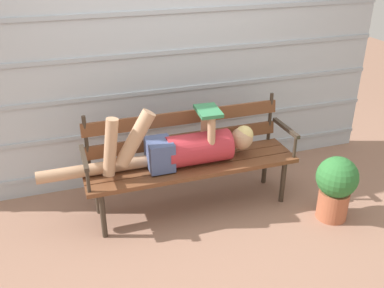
% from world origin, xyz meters
% --- Properties ---
extents(ground_plane, '(12.00, 12.00, 0.00)m').
position_xyz_m(ground_plane, '(0.00, 0.00, 0.00)').
color(ground_plane, '#936B56').
extents(house_siding, '(4.21, 0.08, 2.43)m').
position_xyz_m(house_siding, '(0.00, 0.81, 1.22)').
color(house_siding, '#B2BCC6').
rests_on(house_siding, ground).
extents(park_bench, '(1.78, 0.45, 0.88)m').
position_xyz_m(park_bench, '(0.00, 0.21, 0.48)').
color(park_bench, brown).
rests_on(park_bench, ground).
extents(reclining_person, '(1.78, 0.26, 0.56)m').
position_xyz_m(reclining_person, '(-0.10, 0.15, 0.59)').
color(reclining_person, '#B72D38').
extents(potted_plant, '(0.34, 0.34, 0.56)m').
position_xyz_m(potted_plant, '(1.06, -0.37, 0.31)').
color(potted_plant, '#AD5B3D').
rests_on(potted_plant, ground).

